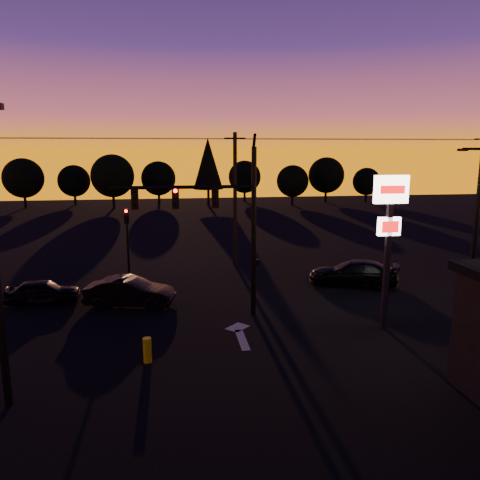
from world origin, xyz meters
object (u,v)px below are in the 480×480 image
(secondary_signal, at_px, (127,233))
(car_left, at_px, (43,291))
(pylon_sign, at_px, (389,219))
(streetlight, at_px, (476,215))
(bollard, at_px, (147,350))
(car_right, at_px, (353,273))
(car_mid, at_px, (130,292))
(traffic_signal_mast, at_px, (220,214))

(secondary_signal, distance_m, car_left, 6.25)
(pylon_sign, height_order, streetlight, streetlight)
(streetlight, xyz_separation_m, bollard, (-17.25, -6.05, -3.94))
(streetlight, distance_m, car_right, 7.25)
(car_mid, bearing_deg, bollard, -157.70)
(pylon_sign, relative_size, car_right, 1.33)
(streetlight, bearing_deg, car_mid, 178.05)
(secondary_signal, height_order, car_right, secondary_signal)
(car_left, bearing_deg, car_mid, -106.98)
(car_left, relative_size, car_right, 0.72)
(traffic_signal_mast, bearing_deg, car_mid, 154.18)
(car_mid, height_order, car_right, same)
(traffic_signal_mast, bearing_deg, bollard, -125.54)
(car_right, bearing_deg, pylon_sign, 13.65)
(bollard, distance_m, car_left, 9.65)
(secondary_signal, bearing_deg, car_right, -14.68)
(bollard, relative_size, car_right, 0.19)
(secondary_signal, relative_size, car_right, 0.85)
(traffic_signal_mast, height_order, secondary_signal, traffic_signal_mast)
(bollard, height_order, car_mid, car_mid)
(traffic_signal_mast, relative_size, bollard, 8.95)
(car_left, bearing_deg, traffic_signal_mast, -113.02)
(bollard, bearing_deg, pylon_sign, 11.18)
(secondary_signal, bearing_deg, car_mid, -84.78)
(traffic_signal_mast, height_order, bollard, traffic_signal_mast)
(car_right, bearing_deg, bollard, -29.38)
(car_right, bearing_deg, traffic_signal_mast, -40.05)
(bollard, xyz_separation_m, car_mid, (-1.17, 6.67, 0.26))
(streetlight, bearing_deg, car_right, 156.14)
(streetlight, relative_size, car_mid, 1.78)
(bollard, xyz_separation_m, car_left, (-5.68, 7.80, 0.15))
(pylon_sign, height_order, car_right, pylon_sign)
(traffic_signal_mast, relative_size, car_mid, 1.91)
(streetlight, bearing_deg, bollard, -160.69)
(streetlight, xyz_separation_m, car_right, (-5.72, 2.53, -3.68))
(bollard, height_order, car_left, car_left)
(traffic_signal_mast, distance_m, bollard, 7.14)
(car_left, bearing_deg, bollard, -146.87)
(streetlight, xyz_separation_m, car_left, (-22.93, 1.76, -3.79))
(traffic_signal_mast, distance_m, car_left, 10.43)
(car_mid, bearing_deg, secondary_signal, 17.56)
(secondary_signal, xyz_separation_m, streetlight, (18.91, -5.99, 1.56))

